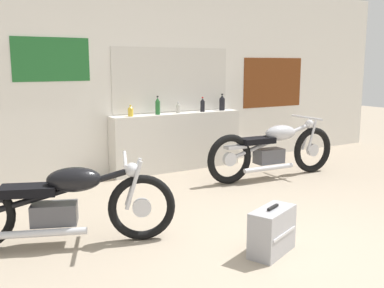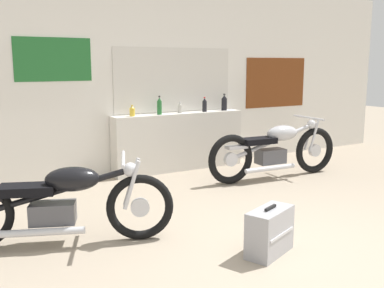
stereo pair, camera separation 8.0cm
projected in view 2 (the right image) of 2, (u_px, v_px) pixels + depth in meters
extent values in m
plane|color=gray|center=(307.00, 259.00, 3.71)|extent=(24.00, 24.00, 0.00)
cube|color=silver|center=(135.00, 78.00, 6.49)|extent=(10.00, 0.06, 2.80)
cube|color=silver|center=(174.00, 80.00, 6.77)|extent=(1.89, 0.01, 0.89)
cube|color=beige|center=(175.00, 80.00, 6.77)|extent=(1.95, 0.01, 0.95)
cube|color=brown|center=(276.00, 83.00, 7.78)|extent=(1.28, 0.01, 0.84)
cube|color=#23662D|center=(53.00, 59.00, 5.84)|extent=(1.00, 0.01, 0.57)
cube|color=silver|center=(179.00, 141.00, 6.82)|extent=(2.10, 0.28, 0.87)
cylinder|color=gold|center=(132.00, 112.00, 6.32)|extent=(0.08, 0.08, 0.12)
cone|color=gold|center=(132.00, 107.00, 6.31)|extent=(0.06, 0.06, 0.03)
cylinder|color=gold|center=(132.00, 105.00, 6.31)|extent=(0.03, 0.03, 0.01)
cylinder|color=#23662D|center=(159.00, 108.00, 6.53)|extent=(0.07, 0.07, 0.20)
cone|color=#23662D|center=(159.00, 99.00, 6.51)|extent=(0.06, 0.06, 0.05)
cylinder|color=black|center=(159.00, 97.00, 6.50)|extent=(0.03, 0.03, 0.02)
cylinder|color=#B7B2A8|center=(180.00, 109.00, 6.75)|extent=(0.07, 0.07, 0.12)
cone|color=#B7B2A8|center=(180.00, 104.00, 6.74)|extent=(0.06, 0.06, 0.03)
cylinder|color=silver|center=(180.00, 102.00, 6.73)|extent=(0.03, 0.03, 0.01)
cylinder|color=black|center=(205.00, 106.00, 6.92)|extent=(0.07, 0.07, 0.16)
cone|color=black|center=(205.00, 100.00, 6.90)|extent=(0.06, 0.06, 0.05)
cylinder|color=red|center=(205.00, 98.00, 6.89)|extent=(0.03, 0.03, 0.02)
cylinder|color=black|center=(224.00, 104.00, 7.12)|extent=(0.09, 0.09, 0.19)
cone|color=black|center=(224.00, 97.00, 7.09)|extent=(0.07, 0.07, 0.05)
cylinder|color=black|center=(224.00, 94.00, 7.09)|extent=(0.04, 0.04, 0.02)
torus|color=black|center=(315.00, 150.00, 6.63)|extent=(0.68, 0.14, 0.67)
cylinder|color=silver|center=(315.00, 150.00, 6.63)|extent=(0.19, 0.08, 0.19)
torus|color=black|center=(231.00, 159.00, 6.01)|extent=(0.68, 0.14, 0.67)
cylinder|color=silver|center=(231.00, 159.00, 6.01)|extent=(0.19, 0.08, 0.19)
cube|color=#4C4C51|center=(271.00, 156.00, 6.29)|extent=(0.42, 0.25, 0.20)
cylinder|color=#B2B2B7|center=(271.00, 142.00, 6.26)|extent=(1.32, 0.15, 0.42)
ellipsoid|color=#B2B2B7|center=(282.00, 133.00, 6.32)|extent=(0.51, 0.27, 0.22)
cube|color=black|center=(258.00, 141.00, 6.16)|extent=(0.51, 0.27, 0.08)
cube|color=#B2B2B7|center=(236.00, 147.00, 6.01)|extent=(0.30, 0.16, 0.04)
cylinder|color=silver|center=(309.00, 134.00, 6.61)|extent=(0.18, 0.05, 0.48)
cylinder|color=silver|center=(314.00, 135.00, 6.51)|extent=(0.18, 0.05, 0.48)
cylinder|color=silver|center=(309.00, 118.00, 6.48)|extent=(0.08, 0.64, 0.03)
sphere|color=silver|center=(311.00, 124.00, 6.53)|extent=(0.13, 0.13, 0.13)
cylinder|color=silver|center=(270.00, 168.00, 6.15)|extent=(0.80, 0.12, 0.06)
torus|color=black|center=(140.00, 207.00, 4.09)|extent=(0.60, 0.30, 0.61)
cylinder|color=silver|center=(140.00, 207.00, 4.09)|extent=(0.18, 0.11, 0.17)
cube|color=#4C4C51|center=(53.00, 213.00, 3.99)|extent=(0.45, 0.35, 0.19)
cylinder|color=black|center=(52.00, 193.00, 3.95)|extent=(1.21, 0.52, 0.40)
ellipsoid|color=black|center=(72.00, 179.00, 3.96)|extent=(0.53, 0.40, 0.22)
cube|color=black|center=(27.00, 190.00, 3.92)|extent=(0.53, 0.40, 0.08)
cylinder|color=silver|center=(132.00, 182.00, 4.10)|extent=(0.17, 0.10, 0.45)
cylinder|color=silver|center=(132.00, 185.00, 3.99)|extent=(0.17, 0.10, 0.45)
cylinder|color=silver|center=(123.00, 159.00, 3.99)|extent=(0.27, 0.61, 0.03)
sphere|color=silver|center=(130.00, 170.00, 4.02)|extent=(0.13, 0.13, 0.13)
cylinder|color=silver|center=(39.00, 232.00, 3.86)|extent=(0.74, 0.34, 0.06)
cube|color=#9E9EA3|center=(270.00, 232.00, 3.80)|extent=(0.53, 0.39, 0.39)
cube|color=silver|center=(282.00, 235.00, 3.73)|extent=(0.38, 0.16, 0.02)
cube|color=black|center=(270.00, 208.00, 3.76)|extent=(0.16, 0.09, 0.02)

